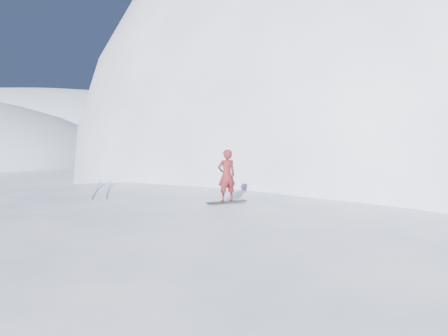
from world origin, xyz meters
name	(u,v)px	position (x,y,z in m)	size (l,w,h in m)	color
ground	(126,277)	(0.00, 0.00, 0.00)	(400.00, 400.00, 0.00)	white
near_ridge	(162,251)	(1.00, 3.00, 0.00)	(36.00, 28.00, 4.80)	white
summit_peak	(382,181)	(22.00, 26.00, 0.00)	(60.00, 56.00, 56.00)	white
peak_shoulder	(281,191)	(10.00, 20.00, 0.00)	(28.00, 24.00, 18.00)	white
far_ridge_c	(46,151)	(-40.00, 110.00, 0.00)	(140.00, 90.00, 36.00)	white
wind_bumps	(120,258)	(-0.56, 2.12, 0.00)	(16.00, 14.40, 1.00)	white
snowboard	(227,202)	(3.40, 0.49, 2.41)	(1.46, 0.27, 0.02)	black
snowboarder	(227,175)	(3.40, 0.49, 3.32)	(0.66, 0.43, 1.80)	maroon
board_tracks	(102,188)	(-1.66, 4.50, 2.42)	(1.45, 5.94, 0.04)	silver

